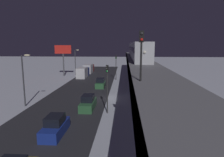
{
  "coord_description": "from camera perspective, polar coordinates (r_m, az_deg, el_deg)",
  "views": [
    {
      "loc": [
        -3.54,
        31.9,
        8.91
      ],
      "look_at": [
        -0.55,
        -14.09,
        1.02
      ],
      "focal_mm": 31.29,
      "sensor_mm": 36.0,
      "label": 1
    }
  ],
  "objects": [
    {
      "name": "street_lamp_near",
      "position": [
        30.78,
        -24.21,
        1.21
      ],
      "size": [
        1.35,
        0.44,
        7.65
      ],
      "color": "#38383D",
      "rests_on": "ground_plane"
    },
    {
      "name": "delivery_van",
      "position": [
        55.6,
        -8.49,
        1.78
      ],
      "size": [
        2.4,
        7.4,
        2.8
      ],
      "color": "navy",
      "rests_on": "ground_plane"
    },
    {
      "name": "traffic_light_mid",
      "position": [
        50.38,
        1.18,
        4.34
      ],
      "size": [
        0.32,
        0.44,
        6.4
      ],
      "color": "#2D2D2D",
      "rests_on": "ground_plane"
    },
    {
      "name": "box_truck",
      "position": [
        64.43,
        -6.8,
        2.9
      ],
      "size": [
        2.4,
        7.4,
        2.8
      ],
      "color": "#A51E1E",
      "rests_on": "ground_plane"
    },
    {
      "name": "traffic_light_near",
      "position": [
        25.21,
        -1.4,
        -1.07
      ],
      "size": [
        0.32,
        0.44,
        6.4
      ],
      "color": "#2D2D2D",
      "rests_on": "ground_plane"
    },
    {
      "name": "avenue_asphalt",
      "position": [
        34.15,
        -10.57,
        -5.58
      ],
      "size": [
        11.0,
        99.17,
        0.01
      ],
      "primitive_type": "cube",
      "color": "#28282D",
      "rests_on": "ground_plane"
    },
    {
      "name": "subway_train",
      "position": [
        47.66,
        7.31,
        8.3
      ],
      "size": [
        2.94,
        36.87,
        3.4
      ],
      "color": "#B7BABF",
      "rests_on": "elevated_railway"
    },
    {
      "name": "sedan_blue",
      "position": [
        21.03,
        -16.27,
        -13.38
      ],
      "size": [
        1.8,
        4.45,
        1.97
      ],
      "rotation": [
        0.0,
        0.0,
        3.14
      ],
      "color": "navy",
      "rests_on": "ground_plane"
    },
    {
      "name": "sedan_green_2",
      "position": [
        28.08,
        -7.01,
        -7.16
      ],
      "size": [
        1.8,
        4.72,
        1.97
      ],
      "rotation": [
        0.0,
        0.0,
        3.14
      ],
      "color": "#2D6038",
      "rests_on": "ground_plane"
    },
    {
      "name": "commercial_billboard",
      "position": [
        58.5,
        -14.1,
        7.38
      ],
      "size": [
        4.8,
        0.36,
        8.9
      ],
      "color": "#4C4C51",
      "rests_on": "ground_plane"
    },
    {
      "name": "ground_plane",
      "position": [
        33.31,
        -2.53,
        -5.82
      ],
      "size": [
        240.0,
        240.0,
        0.0
      ],
      "primitive_type": "plane",
      "color": "silver"
    },
    {
      "name": "rail_signal",
      "position": [
        15.76,
        8.57,
        9.03
      ],
      "size": [
        0.36,
        0.41,
        4.0
      ],
      "color": "black",
      "rests_on": "elevated_railway"
    },
    {
      "name": "elevated_railway",
      "position": [
        32.24,
        8.74,
        2.96
      ],
      "size": [
        5.0,
        99.17,
        6.02
      ],
      "color": "slate",
      "rests_on": "ground_plane"
    },
    {
      "name": "street_lamp_far",
      "position": [
        58.83,
        -10.5,
        5.56
      ],
      "size": [
        1.35,
        0.44,
        7.65
      ],
      "color": "#38383D",
      "rests_on": "ground_plane"
    },
    {
      "name": "sedan_green",
      "position": [
        41.84,
        -3.38,
        -1.51
      ],
      "size": [
        1.91,
        4.22,
        1.97
      ],
      "rotation": [
        0.0,
        0.0,
        3.14
      ],
      "color": "#2D6038",
      "rests_on": "ground_plane"
    }
  ]
}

